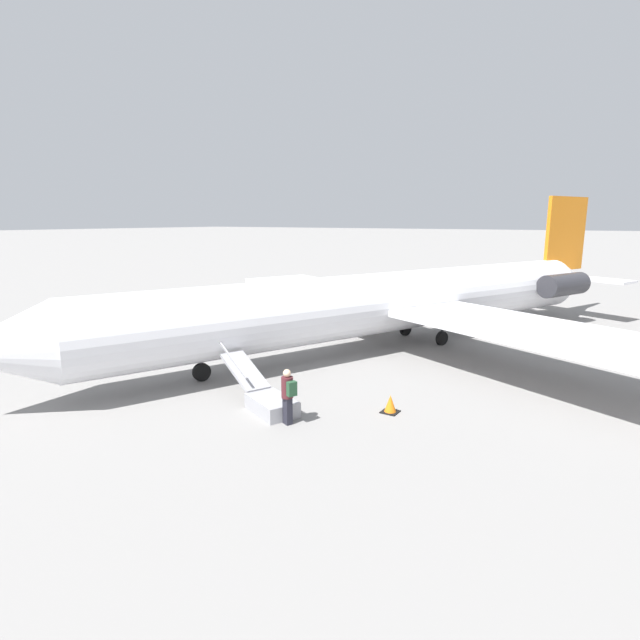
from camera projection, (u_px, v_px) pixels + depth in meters
name	position (u px, v px, depth m)	size (l,w,h in m)	color
ground_plane	(381.00, 348.00, 24.35)	(600.00, 600.00, 0.00)	gray
airplane_main	(399.00, 300.00, 24.49)	(33.21, 26.12, 7.55)	silver
boarding_stairs	(266.00, 398.00, 16.43)	(2.53, 4.09, 1.82)	#99999E
passenger	(288.00, 393.00, 15.06)	(0.45, 0.57, 1.74)	#23232D
traffic_cone_near_stairs	(390.00, 404.00, 16.15)	(0.53, 0.53, 0.59)	black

